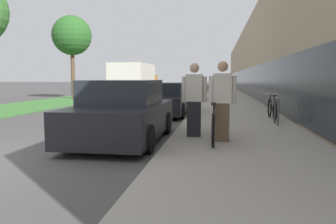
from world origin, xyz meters
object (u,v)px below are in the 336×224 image
object	(u,v)px
moving_truck	(135,81)
street_tree_far	(72,36)
cruiser_bike_nearest	(272,108)
parked_sedan_curbside	(123,114)
vintage_roadster_curbside	(165,100)
tandem_bicycle	(214,122)
person_rider	(222,101)
person_bystander	(194,100)
bike_rack_hoop	(277,108)

from	to	relation	value
moving_truck	street_tree_far	size ratio (longest dim) A/B	1.10
cruiser_bike_nearest	street_tree_far	xyz separation A→B (m)	(-12.37, 10.85, 4.07)
parked_sedan_curbside	vintage_roadster_curbside	size ratio (longest dim) A/B	0.97
tandem_bicycle	street_tree_far	size ratio (longest dim) A/B	0.48
person_rider	vintage_roadster_curbside	distance (m)	6.36
person_rider	parked_sedan_curbside	bearing A→B (deg)	175.45
parked_sedan_curbside	moving_truck	size ratio (longest dim) A/B	0.61
tandem_bicycle	cruiser_bike_nearest	bearing A→B (deg)	63.54
tandem_bicycle	person_rider	xyz separation A→B (m)	(0.19, -0.37, 0.52)
moving_truck	vintage_roadster_curbside	bearing A→B (deg)	-69.52
person_bystander	moving_truck	distance (m)	17.92
cruiser_bike_nearest	moving_truck	distance (m)	15.56
moving_truck	street_tree_far	bearing A→B (deg)	-150.69
person_rider	cruiser_bike_nearest	world-z (taller)	person_rider
person_rider	person_bystander	xyz separation A→B (m)	(-0.67, 0.52, -0.01)
person_rider	bike_rack_hoop	world-z (taller)	person_rider
parked_sedan_curbside	street_tree_far	size ratio (longest dim) A/B	0.67
moving_truck	street_tree_far	xyz separation A→B (m)	(-4.03, -2.26, 3.22)
vintage_roadster_curbside	bike_rack_hoop	bearing A→B (deg)	-38.19
bike_rack_hoop	vintage_roadster_curbside	distance (m)	5.01
tandem_bicycle	person_rider	distance (m)	0.67
tandem_bicycle	bike_rack_hoop	xyz separation A→B (m)	(1.86, 2.45, 0.13)
person_rider	street_tree_far	bearing A→B (deg)	124.92
person_rider	parked_sedan_curbside	world-z (taller)	person_rider
cruiser_bike_nearest	parked_sedan_curbside	bearing A→B (deg)	-135.22
person_rider	tandem_bicycle	bearing A→B (deg)	116.28
person_rider	moving_truck	bearing A→B (deg)	110.63
tandem_bicycle	cruiser_bike_nearest	xyz separation A→B (m)	(1.97, 3.95, -0.02)
parked_sedan_curbside	vintage_roadster_curbside	bearing A→B (deg)	88.80
parked_sedan_curbside	street_tree_far	xyz separation A→B (m)	(-8.21, 14.98, 3.87)
person_bystander	bike_rack_hoop	size ratio (longest dim) A/B	2.12
tandem_bicycle	cruiser_bike_nearest	world-z (taller)	tandem_bicycle
tandem_bicycle	cruiser_bike_nearest	distance (m)	4.41
vintage_roadster_curbside	cruiser_bike_nearest	bearing A→B (deg)	-21.61
tandem_bicycle	bike_rack_hoop	world-z (taller)	tandem_bicycle
moving_truck	person_bystander	bearing A→B (deg)	-70.81
tandem_bicycle	bike_rack_hoop	size ratio (longest dim) A/B	3.40
person_bystander	street_tree_far	world-z (taller)	street_tree_far
person_bystander	parked_sedan_curbside	size ratio (longest dim) A/B	0.45
moving_truck	street_tree_far	distance (m)	5.63
bike_rack_hoop	moving_truck	bearing A→B (deg)	119.42
cruiser_bike_nearest	parked_sedan_curbside	distance (m)	5.87
cruiser_bike_nearest	moving_truck	size ratio (longest dim) A/B	0.28
vintage_roadster_curbside	person_bystander	bearing A→B (deg)	-73.61
person_bystander	cruiser_bike_nearest	world-z (taller)	person_bystander
cruiser_bike_nearest	vintage_roadster_curbside	size ratio (longest dim) A/B	0.44
street_tree_far	person_bystander	bearing A→B (deg)	-55.91
tandem_bicycle	vintage_roadster_curbside	xyz separation A→B (m)	(-2.08, 5.55, 0.12)
vintage_roadster_curbside	person_rider	bearing A→B (deg)	-69.09
person_rider	parked_sedan_curbside	distance (m)	2.42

